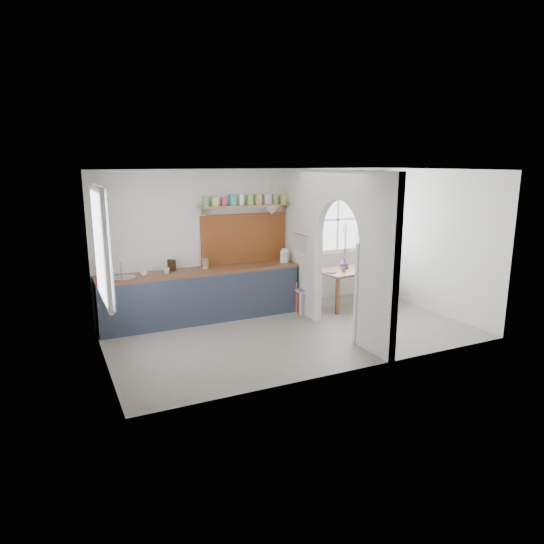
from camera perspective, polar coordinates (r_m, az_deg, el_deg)
name	(u,v)px	position (r m, az deg, el deg)	size (l,w,h in m)	color
floor	(294,333)	(7.93, 2.55, -7.22)	(5.80, 3.20, 0.01)	gray
ceiling	(295,170)	(7.45, 2.75, 11.92)	(5.80, 3.20, 0.01)	silver
walls	(294,255)	(7.58, 2.65, 2.05)	(5.81, 3.21, 2.60)	silver
partition	(331,242)	(7.95, 6.93, 3.58)	(0.12, 3.20, 2.60)	silver
kitchen_window	(100,246)	(6.69, -19.62, 2.91)	(0.10, 1.16, 1.50)	white
nook_window	(338,219)	(9.78, 7.74, 6.15)	(1.76, 0.10, 1.30)	white
counter	(201,294)	(8.56, -8.33, -2.63)	(3.50, 0.60, 0.90)	brown
sink	(123,278)	(8.16, -17.13, -0.69)	(0.40, 0.40, 0.02)	#B0B6BF
backsplash	(244,238)	(8.90, -3.29, 3.97)	(1.65, 0.03, 0.90)	brown
shelf	(246,202)	(8.74, -3.13, 8.18)	(1.75, 0.20, 0.21)	brown
pendant_lamp	(272,211)	(8.59, -0.04, 7.24)	(0.26, 0.26, 0.16)	beige
utensil_rail	(301,235)	(8.63, 3.44, 4.36)	(0.02, 0.02, 0.50)	#B0B6BF
dining_table	(347,288)	(9.42, 8.87, -1.84)	(1.14, 0.76, 0.71)	brown
chair_left	(306,288)	(8.95, 4.03, -1.92)	(0.41, 0.41, 0.89)	silver
chair_right	(387,281)	(9.84, 13.34, -1.01)	(0.39, 0.39, 0.84)	silver
kettle	(284,255)	(8.96, 1.46, 1.97)	(0.21, 0.17, 0.26)	silver
mug_a	(167,271)	(8.25, -12.28, 0.14)	(0.10, 0.10, 0.09)	silver
mug_b	(144,273)	(8.19, -14.82, -0.09)	(0.12, 0.12, 0.09)	silver
knife_block	(172,265)	(8.43, -11.72, 0.79)	(0.09, 0.12, 0.19)	#362617
jar	(205,264)	(8.52, -7.84, 0.99)	(0.11, 0.11, 0.17)	#7B684F
towel_magenta	(296,298)	(8.94, 2.89, -3.04)	(0.02, 0.03, 0.59)	#DD4685
towel_orange	(298,300)	(8.90, 3.06, -3.28)	(0.02, 0.03, 0.47)	#D54B0F
bowl	(366,267)	(9.45, 10.97, 0.57)	(0.29, 0.29, 0.07)	white
table_cup	(344,269)	(9.16, 8.44, 0.31)	(0.09, 0.09, 0.08)	#5B7756
plate	(331,272)	(9.05, 6.95, 0.00)	(0.21, 0.21, 0.02)	#352A28
vase	(344,263)	(9.45, 8.51, 1.03)	(0.18, 0.18, 0.19)	#55306B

